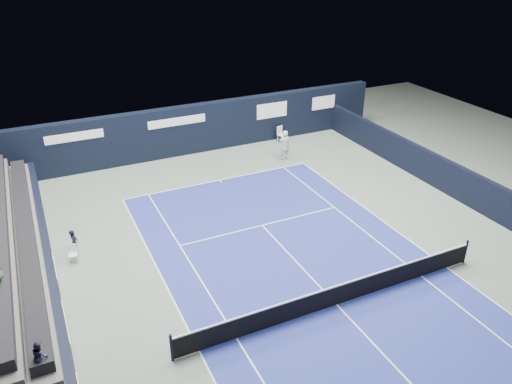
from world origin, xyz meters
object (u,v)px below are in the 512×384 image
(folding_chair_back_b, at_px, (281,133))
(tennis_net, at_px, (338,294))
(tennis_player, at_px, (284,145))
(line_judge_chair, at_px, (73,252))
(folding_chair_back_a, at_px, (280,131))

(folding_chair_back_b, xyz_separation_m, tennis_net, (-6.02, -15.84, -0.03))
(folding_chair_back_b, distance_m, tennis_player, 3.14)
(line_judge_chair, bearing_deg, tennis_net, -22.76)
(folding_chair_back_a, relative_size, tennis_player, 0.57)
(folding_chair_back_b, xyz_separation_m, line_judge_chair, (-14.56, -8.63, -0.07))
(tennis_net, height_order, tennis_player, tennis_player)
(folding_chair_back_a, xyz_separation_m, tennis_player, (-1.17, -2.75, 0.22))
(line_judge_chair, xyz_separation_m, tennis_player, (13.29, 5.78, 0.47))
(folding_chair_back_a, bearing_deg, line_judge_chair, -164.41)
(folding_chair_back_b, bearing_deg, line_judge_chair, -164.48)
(tennis_player, bearing_deg, folding_chair_back_b, 66.00)
(line_judge_chair, distance_m, tennis_net, 11.18)
(tennis_net, bearing_deg, tennis_player, 69.91)
(folding_chair_back_b, bearing_deg, tennis_net, -125.94)
(line_judge_chair, bearing_deg, folding_chair_back_b, 48.11)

